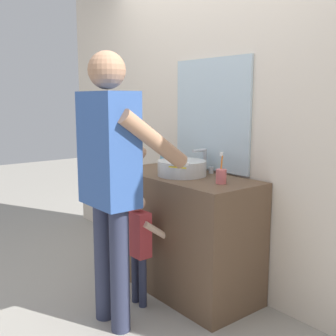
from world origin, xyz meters
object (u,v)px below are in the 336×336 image
at_px(soap_bottle, 164,161).
at_px(child_toddler, 139,240).
at_px(toothbrush_cup, 221,176).
at_px(adult_parent, 111,166).

distance_m(soap_bottle, child_toddler, 0.71).
bearing_deg(toothbrush_cup, soap_bottle, 176.49).
relative_size(soap_bottle, child_toddler, 0.21).
distance_m(toothbrush_cup, child_toddler, 0.72).
distance_m(toothbrush_cup, adult_parent, 0.73).
bearing_deg(soap_bottle, child_toddler, -57.18).
relative_size(toothbrush_cup, child_toddler, 0.26).
distance_m(toothbrush_cup, soap_bottle, 0.67).
height_order(toothbrush_cup, child_toddler, toothbrush_cup).
height_order(soap_bottle, child_toddler, soap_bottle).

